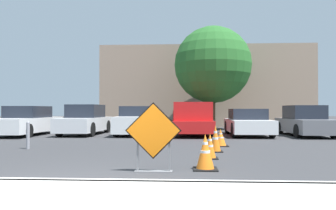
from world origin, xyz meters
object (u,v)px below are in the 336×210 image
object	(u,v)px
pickup_truck	(192,120)
parked_car_third	(138,121)
traffic_cone_nearest	(205,152)
traffic_cone_second	(210,146)
parked_car_nearest	(27,122)
parked_car_fifth	(305,122)
road_closed_sign	(153,136)
traffic_cone_fourth	(220,138)
parked_car_fourth	(248,123)
bollard_nearest	(28,134)
parked_car_second	(85,121)
traffic_cone_third	(215,139)

from	to	relation	value
pickup_truck	parked_car_third	bearing A→B (deg)	-6.54
traffic_cone_nearest	traffic_cone_second	distance (m)	1.59
traffic_cone_second	parked_car_nearest	world-z (taller)	parked_car_nearest
traffic_cone_nearest	parked_car_fifth	xyz separation A→B (m)	(5.40, 9.29, 0.30)
parked_car_fifth	parked_car_nearest	bearing A→B (deg)	0.77
parked_car_third	pickup_truck	xyz separation A→B (m)	(2.75, -0.29, 0.06)
traffic_cone_second	pickup_truck	size ratio (longest dim) A/B	0.13
road_closed_sign	parked_car_fifth	world-z (taller)	parked_car_fifth
road_closed_sign	traffic_cone_fourth	xyz separation A→B (m)	(1.89, 4.84, -0.46)
pickup_truck	parked_car_fifth	bearing A→B (deg)	178.85
parked_car_fourth	bollard_nearest	distance (m)	10.13
road_closed_sign	parked_car_third	size ratio (longest dim) A/B	0.33
road_closed_sign	traffic_cone_second	xyz separation A→B (m)	(1.31, 1.91, -0.43)
traffic_cone_second	parked_car_third	xyz separation A→B (m)	(-3.07, 8.06, 0.35)
parked_car_second	parked_car_fifth	bearing A→B (deg)	-179.67
traffic_cone_fourth	parked_car_second	size ratio (longest dim) A/B	0.14
traffic_cone_third	parked_car_fifth	world-z (taller)	parked_car_fifth
traffic_cone_third	parked_car_third	xyz separation A→B (m)	(-3.34, 6.67, 0.27)
parked_car_third	parked_car_fifth	world-z (taller)	parked_car_fifth
pickup_truck	road_closed_sign	bearing A→B (deg)	83.57
parked_car_third	bollard_nearest	bearing A→B (deg)	65.96
traffic_cone_nearest	parked_car_fourth	bearing A→B (deg)	74.11
parked_car_nearest	pickup_truck	size ratio (longest dim) A/B	0.91
traffic_cone_second	parked_car_fourth	xyz separation A→B (m)	(2.43, 7.73, 0.30)
road_closed_sign	traffic_cone_third	world-z (taller)	road_closed_sign
parked_car_nearest	parked_car_second	bearing A→B (deg)	-165.26
traffic_cone_third	bollard_nearest	distance (m)	6.06
traffic_cone_fourth	traffic_cone_second	bearing A→B (deg)	-101.25
traffic_cone_nearest	parked_car_fourth	distance (m)	9.68
traffic_cone_fourth	pickup_truck	size ratio (longest dim) A/B	0.12
traffic_cone_fourth	pickup_truck	world-z (taller)	pickup_truck
traffic_cone_nearest	parked_car_nearest	distance (m)	12.27
parked_car_nearest	pickup_truck	distance (m)	8.26
traffic_cone_nearest	parked_car_nearest	size ratio (longest dim) A/B	0.16
traffic_cone_second	parked_car_nearest	xyz separation A→B (m)	(-8.58, 7.40, 0.35)
traffic_cone_fourth	bollard_nearest	world-z (taller)	bollard_nearest
traffic_cone_fourth	parked_car_fourth	xyz separation A→B (m)	(1.85, 4.80, 0.33)
parked_car_nearest	pickup_truck	xyz separation A→B (m)	(8.26, 0.36, 0.07)
parked_car_third	parked_car_fourth	size ratio (longest dim) A/B	1.07
traffic_cone_third	parked_car_second	bearing A→B (deg)	132.38
parked_car_second	traffic_cone_third	bearing A→B (deg)	134.46
traffic_cone_second	parked_car_fifth	size ratio (longest dim) A/B	0.16
parked_car_fourth	parked_car_fifth	distance (m)	2.75
traffic_cone_second	pickup_truck	bearing A→B (deg)	92.35
traffic_cone_second	bollard_nearest	world-z (taller)	bollard_nearest
road_closed_sign	parked_car_nearest	distance (m)	11.82
parked_car_fourth	bollard_nearest	xyz separation A→B (m)	(-8.21, -5.93, -0.14)
traffic_cone_third	parked_car_third	world-z (taller)	parked_car_third
parked_car_fourth	traffic_cone_fourth	bearing A→B (deg)	69.44
road_closed_sign	traffic_cone_second	distance (m)	2.35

